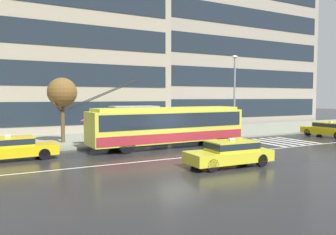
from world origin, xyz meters
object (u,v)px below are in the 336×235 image
object	(u,v)px
pedestrian_approaching_curb	(167,125)
pedestrian_walking_past	(205,119)
bus_shelter	(133,114)
trolleybus	(169,125)
street_tree_bare	(62,93)
taxi_cross_traffic	(329,129)
pedestrian_waiting_by_pole	(119,119)
taxi_oncoming_near	(230,152)
taxi_queued_behind_bus	(10,147)
pedestrian_at_shelter	(88,122)
street_lamp	(235,88)

from	to	relation	value
pedestrian_approaching_curb	pedestrian_walking_past	size ratio (longest dim) A/B	0.89
bus_shelter	pedestrian_walking_past	world-z (taller)	bus_shelter
trolleybus	street_tree_bare	world-z (taller)	street_tree_bare
street_tree_bare	trolleybus	bearing A→B (deg)	-36.12
taxi_cross_traffic	bus_shelter	xyz separation A→B (m)	(-16.18, 4.99, 1.41)
trolleybus	pedestrian_waiting_by_pole	xyz separation A→B (m)	(-2.21, 4.07, 0.23)
trolleybus	street_tree_bare	distance (m)	8.13
pedestrian_waiting_by_pole	taxi_oncoming_near	bearing A→B (deg)	-79.65
taxi_oncoming_near	taxi_queued_behind_bus	bearing A→B (deg)	145.54
pedestrian_at_shelter	street_lamp	size ratio (longest dim) A/B	0.29
street_lamp	street_tree_bare	world-z (taller)	street_lamp
pedestrian_waiting_by_pole	street_tree_bare	size ratio (longest dim) A/B	0.41
bus_shelter	taxi_oncoming_near	bearing A→B (deg)	-84.39
pedestrian_at_shelter	trolleybus	bearing A→B (deg)	-25.70
taxi_queued_behind_bus	pedestrian_waiting_by_pole	distance (m)	8.89
pedestrian_at_shelter	taxi_oncoming_near	bearing A→B (deg)	-62.88
taxi_cross_traffic	street_tree_bare	bearing A→B (deg)	164.32
trolleybus	pedestrian_approaching_curb	distance (m)	4.55
pedestrian_at_shelter	street_lamp	distance (m)	12.88
pedestrian_at_shelter	pedestrian_waiting_by_pole	distance (m)	3.25
taxi_oncoming_near	street_tree_bare	world-z (taller)	street_tree_bare
pedestrian_approaching_curb	pedestrian_walking_past	bearing A→B (deg)	-28.99
taxi_oncoming_near	pedestrian_waiting_by_pole	xyz separation A→B (m)	(-2.02, 11.05, 1.04)
trolleybus	street_lamp	size ratio (longest dim) A/B	1.80
trolleybus	pedestrian_walking_past	bearing A→B (deg)	28.55
taxi_queued_behind_bus	taxi_oncoming_near	world-z (taller)	same
trolleybus	pedestrian_approaching_curb	bearing A→B (deg)	64.71
trolleybus	taxi_queued_behind_bus	xyz separation A→B (m)	(-9.87, -0.34, -0.81)
pedestrian_waiting_by_pole	street_tree_bare	world-z (taller)	street_tree_bare
taxi_cross_traffic	pedestrian_waiting_by_pole	size ratio (longest dim) A/B	2.27
taxi_cross_traffic	taxi_oncoming_near	xyz separation A→B (m)	(-15.14, -5.62, -0.00)
bus_shelter	street_lamp	distance (m)	9.19
taxi_cross_traffic	taxi_oncoming_near	bearing A→B (deg)	-159.64
taxi_queued_behind_bus	taxi_oncoming_near	xyz separation A→B (m)	(9.67, -6.64, -0.00)
taxi_oncoming_near	pedestrian_approaching_curb	size ratio (longest dim) A/B	2.63
pedestrian_at_shelter	pedestrian_walking_past	bearing A→B (deg)	0.93
trolleybus	pedestrian_approaching_curb	size ratio (longest dim) A/B	7.38
street_tree_bare	taxi_oncoming_near	bearing A→B (deg)	-62.15
pedestrian_at_shelter	pedestrian_waiting_by_pole	xyz separation A→B (m)	(2.79, 1.66, 0.01)
bus_shelter	street_tree_bare	distance (m)	5.42
taxi_cross_traffic	pedestrian_waiting_by_pole	bearing A→B (deg)	162.45
taxi_queued_behind_bus	taxi_oncoming_near	distance (m)	11.73
taxi_oncoming_near	pedestrian_approaching_curb	distance (m)	11.29
taxi_queued_behind_bus	street_lamp	distance (m)	18.06
pedestrian_at_shelter	taxi_queued_behind_bus	bearing A→B (deg)	-150.57
taxi_oncoming_near	taxi_cross_traffic	bearing A→B (deg)	20.36
taxi_queued_behind_bus	street_tree_bare	bearing A→B (deg)	54.32
trolleybus	pedestrian_waiting_by_pole	distance (m)	4.63
taxi_oncoming_near	pedestrian_approaching_curb	world-z (taller)	pedestrian_approaching_curb
taxi_queued_behind_bus	pedestrian_waiting_by_pole	world-z (taller)	pedestrian_waiting_by_pole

